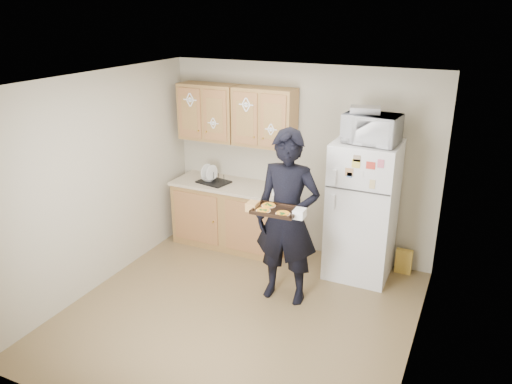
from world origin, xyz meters
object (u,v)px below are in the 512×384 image
at_px(person, 287,218).
at_px(baking_tray, 276,211).
at_px(dish_rack, 214,177).
at_px(refrigerator, 362,210).
at_px(microwave, 372,129).

xyz_separation_m(person, baking_tray, (-0.01, -0.30, 0.20)).
bearing_deg(person, dish_rack, 145.44).
relative_size(baking_tray, dish_rack, 1.11).
distance_m(baking_tray, dish_rack, 1.87).
bearing_deg(person, baking_tray, -95.13).
relative_size(refrigerator, person, 0.86).
height_order(person, baking_tray, person).
bearing_deg(dish_rack, refrigerator, -0.01).
distance_m(baking_tray, microwave, 1.49).
bearing_deg(baking_tray, microwave, 56.92).
bearing_deg(dish_rack, person, -32.00).
xyz_separation_m(refrigerator, person, (-0.62, -0.89, 0.14)).
bearing_deg(refrigerator, person, -124.71).
xyz_separation_m(person, microwave, (0.66, 0.84, 0.88)).
bearing_deg(dish_rack, microwave, -1.37).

